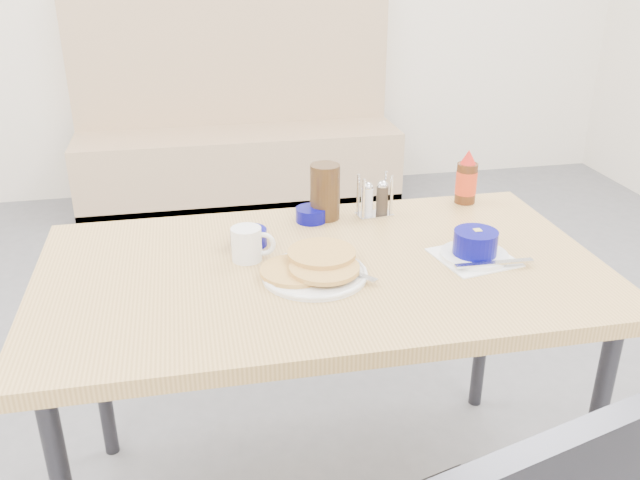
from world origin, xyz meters
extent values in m
cube|color=tan|center=(0.00, 2.72, 0.23)|extent=(1.90, 0.55, 0.45)
cube|color=tan|center=(0.00, 2.94, 0.72)|extent=(1.90, 0.12, 1.00)
cube|color=#2D2D33|center=(0.00, 2.72, 0.04)|extent=(1.90, 0.55, 0.08)
cube|color=tan|center=(0.00, 0.25, 0.74)|extent=(1.40, 0.80, 0.04)
cylinder|color=#2D2D33|center=(0.62, -0.07, 0.36)|extent=(0.04, 0.04, 0.72)
cylinder|color=#2D2D33|center=(-0.62, 0.57, 0.36)|extent=(0.04, 0.04, 0.72)
cylinder|color=#2D2D33|center=(0.62, 0.57, 0.36)|extent=(0.04, 0.04, 0.72)
cylinder|color=white|center=(-0.03, 0.19, 0.77)|extent=(0.25, 0.25, 0.01)
cylinder|color=#E3AD55|center=(-0.08, 0.20, 0.78)|extent=(0.17, 0.17, 0.01)
cylinder|color=#E3AD55|center=(-0.01, 0.18, 0.79)|extent=(0.17, 0.17, 0.01)
cylinder|color=#E3AD55|center=(0.00, 0.24, 0.80)|extent=(0.17, 0.17, 0.01)
cube|color=silver|center=(0.07, 0.16, 0.78)|extent=(0.08, 0.10, 0.00)
cylinder|color=white|center=(-0.18, 0.32, 0.80)|extent=(0.08, 0.08, 0.09)
cylinder|color=black|center=(-0.18, 0.32, 0.84)|extent=(0.07, 0.07, 0.00)
torus|color=white|center=(-0.14, 0.31, 0.80)|extent=(0.07, 0.03, 0.06)
cube|color=white|center=(0.39, 0.21, 0.76)|extent=(0.21, 0.21, 0.00)
cylinder|color=white|center=(0.39, 0.21, 0.77)|extent=(0.17, 0.17, 0.01)
cylinder|color=#05046B|center=(0.39, 0.21, 0.80)|extent=(0.11, 0.11, 0.06)
cylinder|color=white|center=(0.39, 0.21, 0.83)|extent=(0.10, 0.10, 0.01)
cube|color=#F4DB60|center=(0.39, 0.22, 0.83)|extent=(0.02, 0.02, 0.01)
cube|color=silver|center=(0.41, 0.14, 0.78)|extent=(0.20, 0.02, 0.01)
cylinder|color=#05046B|center=(-0.17, 0.41, 0.78)|extent=(0.10, 0.10, 0.04)
cylinder|color=#05046B|center=(0.03, 0.54, 0.78)|extent=(0.09, 0.09, 0.04)
cylinder|color=#392512|center=(0.07, 0.55, 0.84)|extent=(0.09, 0.09, 0.16)
cube|color=silver|center=(0.22, 0.55, 0.76)|extent=(0.11, 0.07, 0.00)
cylinder|color=silver|center=(0.18, 0.52, 0.82)|extent=(0.01, 0.01, 0.12)
cylinder|color=silver|center=(0.26, 0.53, 0.82)|extent=(0.01, 0.01, 0.12)
cylinder|color=silver|center=(0.17, 0.56, 0.82)|extent=(0.01, 0.01, 0.12)
cylinder|color=silver|center=(0.26, 0.57, 0.82)|extent=(0.01, 0.01, 0.12)
cylinder|color=silver|center=(0.19, 0.54, 0.80)|extent=(0.03, 0.03, 0.08)
cylinder|color=#3F3326|center=(0.24, 0.55, 0.80)|extent=(0.03, 0.03, 0.08)
cylinder|color=#47230F|center=(0.52, 0.59, 0.82)|extent=(0.06, 0.06, 0.12)
cylinder|color=red|center=(0.52, 0.59, 0.82)|extent=(0.06, 0.06, 0.07)
cone|color=red|center=(0.52, 0.59, 0.91)|extent=(0.05, 0.05, 0.04)
camera|label=1|loc=(-0.31, -1.23, 1.51)|focal=38.00mm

